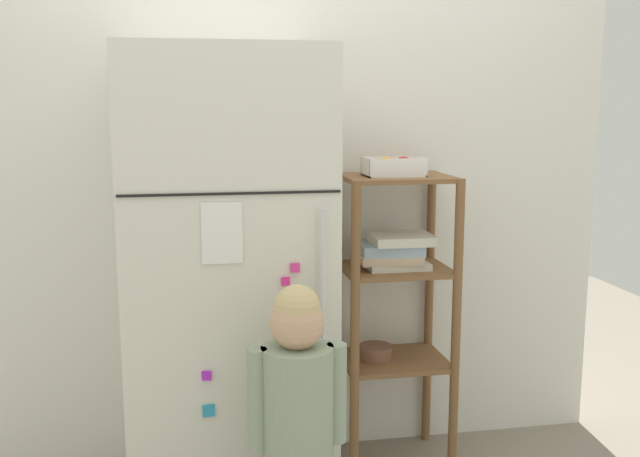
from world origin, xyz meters
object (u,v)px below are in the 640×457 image
(pantry_shelf_unit, at_px, (394,284))
(fruit_bin, at_px, (395,167))
(refrigerator, at_px, (228,282))
(child_standing, at_px, (297,404))

(pantry_shelf_unit, height_order, fruit_bin, fruit_bin)
(refrigerator, distance_m, fruit_bin, 0.77)
(child_standing, distance_m, pantry_shelf_unit, 0.84)
(fruit_bin, bearing_deg, child_standing, -126.93)
(fruit_bin, bearing_deg, pantry_shelf_unit, 65.67)
(child_standing, height_order, fruit_bin, fruit_bin)
(refrigerator, height_order, pantry_shelf_unit, refrigerator)
(child_standing, bearing_deg, pantry_shelf_unit, 53.49)
(child_standing, xyz_separation_m, pantry_shelf_unit, (0.49, 0.66, 0.18))
(child_standing, relative_size, pantry_shelf_unit, 0.79)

